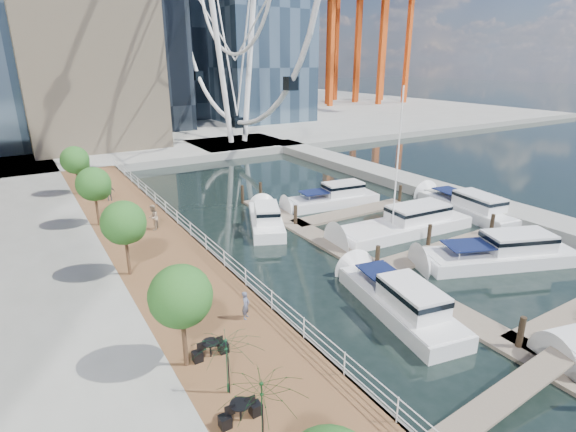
# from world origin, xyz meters

# --- Properties ---
(ground) EXTENTS (520.00, 520.00, 0.00)m
(ground) POSITION_xyz_m (0.00, 0.00, 0.00)
(ground) COLOR black
(ground) RESTS_ON ground
(boardwalk) EXTENTS (6.00, 60.00, 1.00)m
(boardwalk) POSITION_xyz_m (-9.00, 15.00, 0.50)
(boardwalk) COLOR brown
(boardwalk) RESTS_ON ground
(seawall) EXTENTS (0.25, 60.00, 1.00)m
(seawall) POSITION_xyz_m (-6.00, 15.00, 0.50)
(seawall) COLOR #595954
(seawall) RESTS_ON ground
(land_far) EXTENTS (200.00, 114.00, 1.00)m
(land_far) POSITION_xyz_m (0.00, 102.00, 0.50)
(land_far) COLOR gray
(land_far) RESTS_ON ground
(breakwater) EXTENTS (4.00, 60.00, 1.00)m
(breakwater) POSITION_xyz_m (20.00, 20.00, 0.50)
(breakwater) COLOR gray
(breakwater) RESTS_ON ground
(pier) EXTENTS (14.00, 12.00, 1.00)m
(pier) POSITION_xyz_m (14.00, 52.00, 0.50)
(pier) COLOR gray
(pier) RESTS_ON ground
(railing) EXTENTS (0.10, 60.00, 1.05)m
(railing) POSITION_xyz_m (-6.10, 15.00, 1.52)
(railing) COLOR white
(railing) RESTS_ON boardwalk
(floating_docks) EXTENTS (16.00, 34.00, 2.60)m
(floating_docks) POSITION_xyz_m (7.97, 9.98, 0.49)
(floating_docks) COLOR #6D6051
(floating_docks) RESTS_ON ground
(port_cranes) EXTENTS (40.00, 52.00, 38.00)m
(port_cranes) POSITION_xyz_m (67.67, 95.67, 20.00)
(port_cranes) COLOR #D84C14
(port_cranes) RESTS_ON ground
(street_trees) EXTENTS (2.60, 42.60, 4.60)m
(street_trees) POSITION_xyz_m (-11.40, 14.00, 4.29)
(street_trees) COLOR #3F2B1C
(street_trees) RESTS_ON ground
(yacht_foreground) EXTENTS (12.00, 7.19, 2.15)m
(yacht_foreground) POSITION_xyz_m (10.91, 4.52, 0.00)
(yacht_foreground) COLOR silver
(yacht_foreground) RESTS_ON ground
(pedestrian_near) EXTENTS (0.63, 0.62, 1.47)m
(pedestrian_near) POSITION_xyz_m (-7.61, 5.95, 1.73)
(pedestrian_near) COLOR #4E5369
(pedestrian_near) RESTS_ON boardwalk
(pedestrian_mid) EXTENTS (1.11, 1.20, 1.97)m
(pedestrian_mid) POSITION_xyz_m (-8.04, 20.68, 1.99)
(pedestrian_mid) COLOR gray
(pedestrian_mid) RESTS_ON boardwalk
(pedestrian_far) EXTENTS (1.03, 0.59, 1.65)m
(pedestrian_far) POSITION_xyz_m (-9.37, 30.21, 1.83)
(pedestrian_far) COLOR #333640
(pedestrian_far) RESTS_ON boardwalk
(moored_yachts) EXTENTS (22.30, 30.88, 11.50)m
(moored_yachts) POSITION_xyz_m (8.93, 11.33, 0.00)
(moored_yachts) COLOR white
(moored_yachts) RESTS_ON ground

